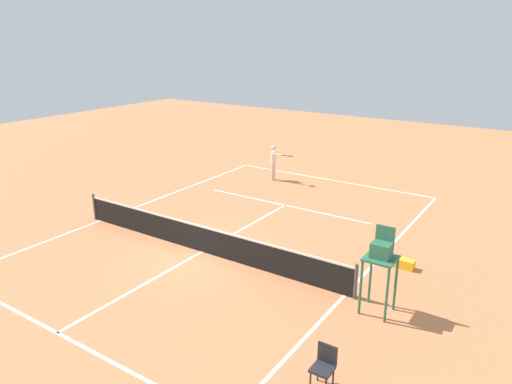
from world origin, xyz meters
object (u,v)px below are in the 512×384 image
at_px(courtside_chair_near, 324,365).
at_px(equipment_bag, 402,263).
at_px(player_serving, 274,160).
at_px(tennis_ball, 272,199).
at_px(umpire_chair, 381,257).

height_order(courtside_chair_near, equipment_bag, courtside_chair_near).
bearing_deg(player_serving, courtside_chair_near, 30.76).
distance_m(player_serving, tennis_ball, 3.30).
xyz_separation_m(player_serving, courtside_chair_near, (-8.76, 12.35, -0.54)).
height_order(tennis_ball, courtside_chair_near, courtside_chair_near).
distance_m(courtside_chair_near, equipment_bag, 6.34).
height_order(umpire_chair, equipment_bag, umpire_chair).
relative_size(umpire_chair, equipment_bag, 3.17).
bearing_deg(tennis_ball, courtside_chair_near, 126.70).
bearing_deg(umpire_chair, player_serving, -45.83).
xyz_separation_m(umpire_chair, equipment_bag, (0.21, -2.91, -1.46)).
height_order(player_serving, equipment_bag, player_serving).
bearing_deg(equipment_bag, tennis_ball, -25.66).
bearing_deg(tennis_ball, equipment_bag, 154.34).
bearing_deg(tennis_ball, umpire_chair, 138.78).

